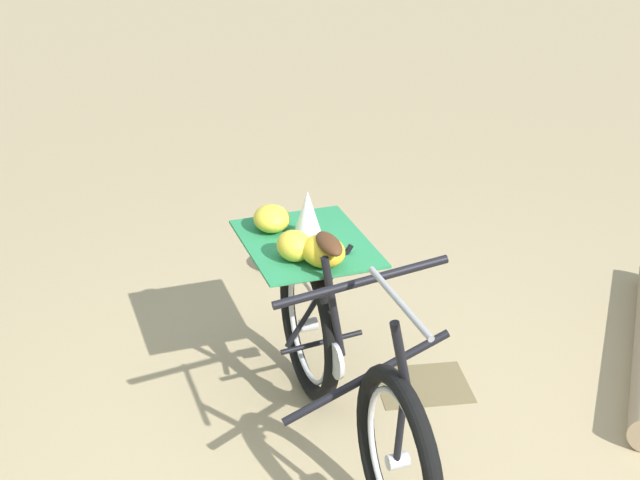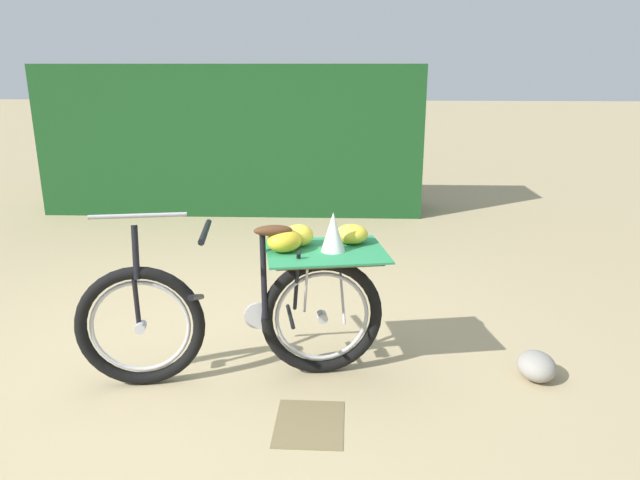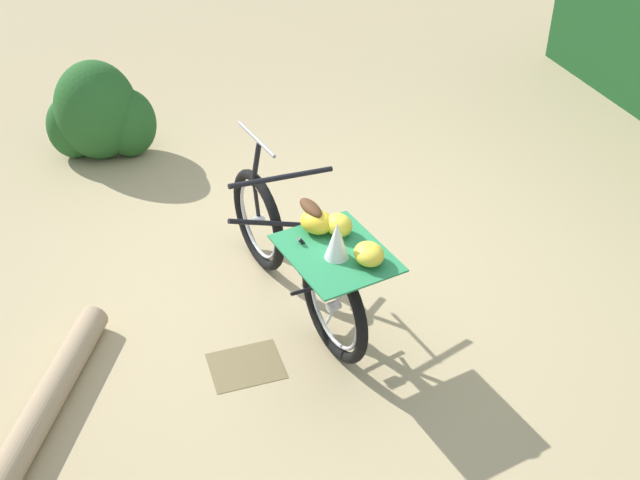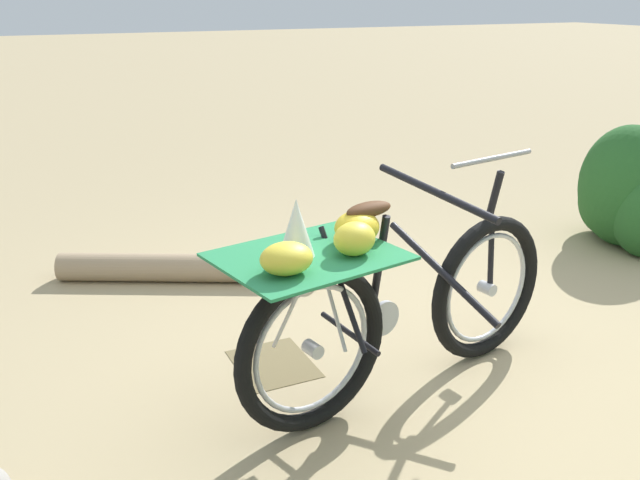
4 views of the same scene
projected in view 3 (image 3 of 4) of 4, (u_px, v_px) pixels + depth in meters
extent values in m
plane|color=tan|center=(289.00, 280.00, 5.62)|extent=(60.00, 60.00, 0.00)
torus|color=black|center=(258.00, 220.00, 5.57)|extent=(0.21, 0.73, 0.73)
torus|color=#B7B7BC|center=(258.00, 220.00, 5.57)|extent=(0.13, 0.56, 0.57)
cylinder|color=#B7B7BC|center=(258.00, 220.00, 5.57)|extent=(0.09, 0.07, 0.06)
torus|color=black|center=(334.00, 306.00, 4.83)|extent=(0.21, 0.73, 0.73)
torus|color=#B7B7BC|center=(334.00, 306.00, 4.83)|extent=(0.13, 0.56, 0.57)
cylinder|color=#B7B7BC|center=(334.00, 306.00, 4.83)|extent=(0.09, 0.07, 0.06)
cylinder|color=black|center=(279.00, 224.00, 5.24)|extent=(0.70, 0.17, 0.30)
cylinder|color=black|center=(282.00, 177.00, 4.97)|extent=(0.71, 0.17, 0.11)
cylinder|color=black|center=(306.00, 240.00, 4.91)|extent=(0.12, 0.05, 0.49)
cylinder|color=black|center=(318.00, 287.00, 4.95)|extent=(0.38, 0.10, 0.05)
cylinder|color=black|center=(322.00, 263.00, 4.80)|extent=(0.32, 0.08, 0.47)
cylinder|color=black|center=(257.00, 201.00, 5.49)|extent=(0.05, 0.04, 0.30)
cylinder|color=black|center=(256.00, 165.00, 5.30)|extent=(0.10, 0.05, 0.30)
cylinder|color=gray|center=(256.00, 139.00, 5.16)|extent=(0.12, 0.52, 0.02)
ellipsoid|color=#4C2D19|center=(311.00, 208.00, 4.71)|extent=(0.13, 0.23, 0.06)
cylinder|color=#B7B7BC|center=(304.00, 268.00, 5.08)|extent=(0.05, 0.16, 0.16)
cylinder|color=#B7B7BC|center=(326.00, 273.00, 4.78)|extent=(0.20, 0.05, 0.39)
cylinder|color=#B7B7BC|center=(344.00, 292.00, 4.63)|extent=(0.24, 0.06, 0.39)
cube|color=brown|center=(336.00, 255.00, 4.58)|extent=(0.55, 0.67, 0.02)
cube|color=#287F4C|center=(336.00, 253.00, 4.57)|extent=(0.66, 0.77, 0.01)
ellipsoid|color=yellow|center=(369.00, 254.00, 4.46)|extent=(0.17, 0.20, 0.12)
ellipsoid|color=yellow|center=(339.00, 225.00, 4.68)|extent=(0.20, 0.21, 0.13)
ellipsoid|color=gold|center=(317.00, 222.00, 4.70)|extent=(0.26, 0.27, 0.13)
cone|color=white|center=(337.00, 240.00, 4.47)|extent=(0.16, 0.16, 0.23)
cylinder|color=#9E8466|center=(40.00, 413.00, 4.50)|extent=(0.90, 1.56, 0.18)
ellipsoid|color=#235623|center=(97.00, 110.00, 6.79)|extent=(0.70, 0.63, 0.87)
ellipsoid|color=#235623|center=(128.00, 123.00, 6.88)|extent=(0.48, 0.43, 0.61)
ellipsoid|color=#235623|center=(73.00, 127.00, 6.87)|extent=(0.44, 0.39, 0.57)
cylinder|color=#4C3823|center=(103.00, 147.00, 6.99)|extent=(0.07, 0.07, 0.17)
cube|color=olive|center=(246.00, 366.00, 4.93)|extent=(0.44, 0.36, 0.01)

